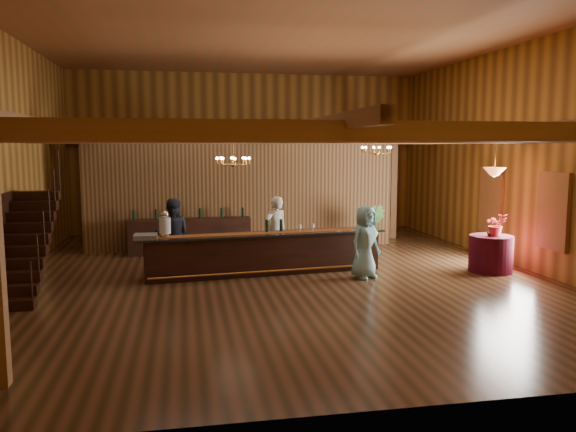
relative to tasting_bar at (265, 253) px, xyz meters
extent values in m
plane|color=brown|center=(0.35, -0.09, -0.49)|extent=(14.00, 14.00, 0.00)
plane|color=#A25F35|center=(0.35, -0.09, 5.01)|extent=(14.00, 14.00, 0.00)
cube|color=#B0792D|center=(0.35, 6.91, 2.26)|extent=(12.00, 0.10, 5.50)
cube|color=#B0792D|center=(0.35, -7.09, 2.26)|extent=(12.00, 0.10, 5.50)
cube|color=#B0792D|center=(-5.65, -0.09, 2.26)|extent=(0.10, 14.00, 5.50)
cube|color=#B0792D|center=(6.35, -0.09, 2.26)|extent=(0.10, 14.00, 5.50)
cube|color=#9E6039|center=(0.35, -5.59, 2.71)|extent=(11.90, 0.20, 0.28)
cube|color=#9E6039|center=(0.35, -3.09, 2.71)|extent=(11.90, 0.20, 0.28)
cube|color=#9E6039|center=(0.35, -0.59, 2.71)|extent=(11.90, 0.20, 0.28)
cube|color=#9E6039|center=(0.35, 1.91, 2.71)|extent=(11.90, 0.20, 0.28)
cube|color=#9E6039|center=(0.35, 4.41, 2.71)|extent=(11.90, 0.20, 0.28)
cube|color=#9E6039|center=(0.35, 6.71, 2.71)|extent=(11.90, 0.20, 0.28)
cube|color=#9E6039|center=(-4.15, -0.09, 2.85)|extent=(0.18, 13.90, 0.22)
cube|color=#9E6039|center=(0.35, -0.09, 2.85)|extent=(0.18, 13.90, 0.22)
cube|color=#9E6039|center=(4.85, -0.09, 2.85)|extent=(0.18, 13.90, 0.22)
cube|color=#9E6039|center=(-4.15, 4.41, 1.11)|extent=(0.20, 0.20, 3.20)
cube|color=#9E6039|center=(4.85, 4.41, 1.11)|extent=(0.20, 0.20, 3.20)
cube|color=brown|center=(-0.15, 3.41, 1.06)|extent=(9.00, 0.18, 3.10)
cube|color=white|center=(6.30, -1.69, 1.06)|extent=(0.12, 1.05, 1.75)
cube|color=white|center=(6.30, 0.91, 1.06)|extent=(0.12, 1.05, 1.75)
cube|color=black|center=(-5.10, -2.09, -0.39)|extent=(1.00, 0.28, 0.20)
cube|color=black|center=(-5.10, -1.81, -0.19)|extent=(1.00, 0.28, 0.20)
cube|color=black|center=(-5.10, -1.53, 0.01)|extent=(1.00, 0.28, 0.20)
cube|color=black|center=(-5.10, -1.25, 0.21)|extent=(1.00, 0.28, 0.20)
cube|color=black|center=(-5.10, -0.97, 0.41)|extent=(1.00, 0.28, 0.20)
cube|color=black|center=(-5.10, -0.69, 0.61)|extent=(1.00, 0.28, 0.20)
cube|color=black|center=(-5.10, -0.41, 0.81)|extent=(1.00, 0.28, 0.20)
cube|color=black|center=(-5.10, -0.13, 1.01)|extent=(1.00, 0.28, 0.20)
cube|color=black|center=(-5.10, 0.15, 1.21)|extent=(1.00, 0.28, 0.20)
cube|color=black|center=(-5.10, 0.43, 1.41)|extent=(1.00, 0.28, 0.20)
cube|color=black|center=(1.35, 5.41, 0.06)|extent=(1.20, 0.60, 1.10)
cube|color=#A26E2E|center=(-1.65, 5.41, 0.01)|extent=(1.00, 0.60, 1.00)
cube|color=black|center=(0.00, 0.00, -0.03)|extent=(5.58, 1.17, 0.93)
cube|color=black|center=(0.00, 0.00, 0.45)|extent=(5.87, 1.31, 0.05)
cube|color=maroon|center=(0.00, 0.00, 0.48)|extent=(5.47, 0.93, 0.01)
cylinder|color=#C98030|center=(0.00, -0.37, -0.35)|extent=(5.34, 0.59, 0.05)
cylinder|color=silver|center=(-2.29, -0.19, 0.52)|extent=(0.18, 0.18, 0.08)
cylinder|color=silver|center=(-2.29, -0.19, 0.74)|extent=(0.26, 0.26, 0.36)
sphere|color=silver|center=(-2.29, -0.19, 0.99)|extent=(0.18, 0.18, 0.18)
cube|color=gray|center=(-2.70, -0.32, 0.53)|extent=(0.50, 0.50, 0.10)
cube|color=#A26E2E|center=(2.43, 0.22, 0.63)|extent=(0.06, 0.06, 0.30)
cube|color=#A26E2E|center=(2.71, 0.22, 0.63)|extent=(0.06, 0.06, 0.30)
cylinder|color=#A26E2E|center=(2.57, 0.22, 0.66)|extent=(0.24, 0.24, 0.24)
cylinder|color=black|center=(0.06, 0.12, 0.63)|extent=(0.07, 0.07, 0.30)
cylinder|color=black|center=(0.41, 0.15, 0.63)|extent=(0.07, 0.07, 0.30)
cube|color=black|center=(-1.72, 3.09, -0.01)|extent=(3.48, 0.96, 0.97)
cylinder|color=#450315|center=(5.34, -0.79, -0.05)|extent=(1.02, 1.02, 0.88)
cylinder|color=#C98030|center=(-0.68, 0.53, 2.39)|extent=(0.02, 0.02, 0.64)
sphere|color=#C98030|center=(-0.68, 0.53, 2.07)|extent=(0.12, 0.12, 0.12)
torus|color=#C98030|center=(-0.68, 0.53, 2.17)|extent=(0.80, 0.80, 0.04)
cylinder|color=#C98030|center=(3.12, 1.19, 2.51)|extent=(0.02, 0.02, 0.39)
sphere|color=#C98030|center=(3.12, 1.19, 2.32)|extent=(0.12, 0.12, 0.12)
torus|color=#C98030|center=(3.12, 1.19, 2.42)|extent=(0.80, 0.80, 0.04)
cylinder|color=#C98030|center=(5.34, -0.79, 2.31)|extent=(0.02, 0.02, 0.80)
cone|color=#CA612D|center=(5.34, -0.79, 1.91)|extent=(0.52, 0.52, 0.20)
imported|color=silver|center=(0.38, 0.78, 0.39)|extent=(0.76, 0.65, 1.76)
imported|color=#292C3E|center=(-2.15, 0.77, 0.38)|extent=(0.90, 0.73, 1.75)
imported|color=#7EBAC4|center=(2.17, -0.85, 0.34)|extent=(0.97, 0.86, 1.66)
imported|color=#366D2D|center=(3.43, 2.41, 0.18)|extent=(0.92, 0.84, 1.35)
imported|color=red|center=(5.39, -0.87, 0.66)|extent=(0.53, 0.47, 0.55)
imported|color=#C98030|center=(5.29, -0.82, 0.53)|extent=(0.15, 0.15, 0.28)
camera|label=1|loc=(-1.84, -12.88, 2.51)|focal=35.00mm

